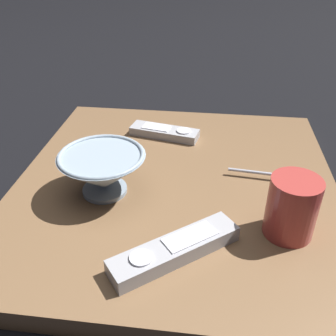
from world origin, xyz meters
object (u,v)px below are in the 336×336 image
at_px(teaspoon, 291,177).
at_px(tv_remote_far, 175,249).
at_px(cereal_bowl, 103,171).
at_px(tv_remote_near, 165,132).
at_px(coffee_mug, 292,207).

relative_size(teaspoon, tv_remote_far, 0.79).
relative_size(cereal_bowl, tv_remote_near, 0.94).
xyz_separation_m(cereal_bowl, teaspoon, (0.07, -0.33, -0.03)).
bearing_deg(coffee_mug, cereal_bowl, 77.25).
bearing_deg(cereal_bowl, tv_remote_far, -134.96).
height_order(cereal_bowl, teaspoon, cereal_bowl).
relative_size(coffee_mug, tv_remote_near, 0.61).
bearing_deg(tv_remote_near, tv_remote_far, -170.14).
bearing_deg(tv_remote_near, teaspoon, -120.88).
distance_m(coffee_mug, teaspoon, 0.15).
xyz_separation_m(cereal_bowl, tv_remote_far, (-0.14, -0.14, -0.03)).
distance_m(coffee_mug, tv_remote_near, 0.38).
height_order(teaspoon, tv_remote_far, tv_remote_far).
distance_m(cereal_bowl, coffee_mug, 0.32).
distance_m(cereal_bowl, tv_remote_near, 0.24).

